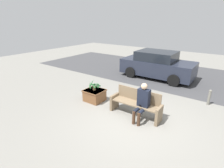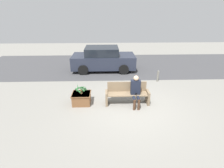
{
  "view_description": "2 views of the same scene",
  "coord_description": "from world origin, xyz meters",
  "px_view_note": "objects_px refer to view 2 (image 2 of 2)",
  "views": [
    {
      "loc": [
        2.33,
        -4.55,
        3.19
      ],
      "look_at": [
        -1.28,
        0.5,
        0.89
      ],
      "focal_mm": 28.0,
      "sensor_mm": 36.0,
      "label": 1
    },
    {
      "loc": [
        -1.04,
        -6.19,
        3.73
      ],
      "look_at": [
        -0.81,
        0.36,
        0.91
      ],
      "focal_mm": 28.0,
      "sensor_mm": 36.0,
      "label": 2
    }
  ],
  "objects_px": {
    "person_seated": "(136,90)",
    "potted_plant": "(81,89)",
    "planter_box": "(82,98)",
    "bollard_post": "(158,76)",
    "parked_car": "(103,59)",
    "bench": "(127,94)"
  },
  "relations": [
    {
      "from": "bench",
      "to": "bollard_post",
      "type": "xyz_separation_m",
      "value": [
        1.98,
        2.37,
        -0.11
      ]
    },
    {
      "from": "potted_plant",
      "to": "bollard_post",
      "type": "relative_size",
      "value": 0.86
    },
    {
      "from": "potted_plant",
      "to": "parked_car",
      "type": "height_order",
      "value": "parked_car"
    },
    {
      "from": "planter_box",
      "to": "bollard_post",
      "type": "height_order",
      "value": "bollard_post"
    },
    {
      "from": "parked_car",
      "to": "bollard_post",
      "type": "bearing_deg",
      "value": -35.09
    },
    {
      "from": "bench",
      "to": "planter_box",
      "type": "bearing_deg",
      "value": 179.4
    },
    {
      "from": "person_seated",
      "to": "potted_plant",
      "type": "height_order",
      "value": "person_seated"
    },
    {
      "from": "person_seated",
      "to": "potted_plant",
      "type": "xyz_separation_m",
      "value": [
        -2.25,
        0.22,
        -0.02
      ]
    },
    {
      "from": "planter_box",
      "to": "potted_plant",
      "type": "relative_size",
      "value": 1.42
    },
    {
      "from": "parked_car",
      "to": "bollard_post",
      "type": "height_order",
      "value": "parked_car"
    },
    {
      "from": "person_seated",
      "to": "bollard_post",
      "type": "distance_m",
      "value": 3.07
    },
    {
      "from": "person_seated",
      "to": "parked_car",
      "type": "distance_m",
      "value": 4.89
    },
    {
      "from": "planter_box",
      "to": "parked_car",
      "type": "bearing_deg",
      "value": 79.0
    },
    {
      "from": "bench",
      "to": "potted_plant",
      "type": "distance_m",
      "value": 1.94
    },
    {
      "from": "person_seated",
      "to": "potted_plant",
      "type": "bearing_deg",
      "value": 174.45
    },
    {
      "from": "planter_box",
      "to": "bench",
      "type": "bearing_deg",
      "value": -0.6
    },
    {
      "from": "parked_car",
      "to": "potted_plant",
      "type": "bearing_deg",
      "value": -100.92
    },
    {
      "from": "person_seated",
      "to": "potted_plant",
      "type": "relative_size",
      "value": 2.35
    },
    {
      "from": "bench",
      "to": "potted_plant",
      "type": "height_order",
      "value": "bench"
    },
    {
      "from": "bench",
      "to": "parked_car",
      "type": "height_order",
      "value": "parked_car"
    },
    {
      "from": "person_seated",
      "to": "bollard_post",
      "type": "bearing_deg",
      "value": 56.96
    },
    {
      "from": "bench",
      "to": "person_seated",
      "type": "relative_size",
      "value": 1.43
    }
  ]
}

